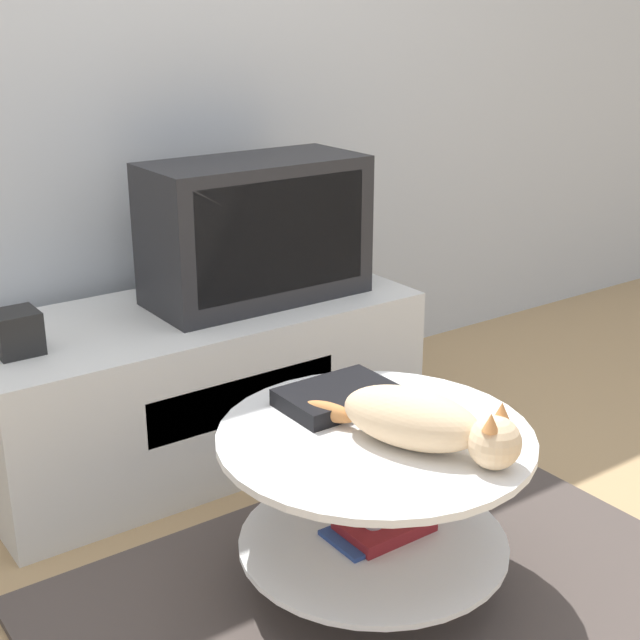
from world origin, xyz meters
TOP-DOWN VIEW (x-y plane):
  - ground_plane at (0.00, 0.00)m, footprint 12.00×12.00m
  - wall_back at (0.00, 1.32)m, footprint 8.00×0.05m
  - rug at (0.00, 0.00)m, footprint 1.56×1.07m
  - tv_stand at (0.01, 0.94)m, footprint 1.36×0.58m
  - tv at (0.22, 0.92)m, footprint 0.67×0.32m
  - speaker at (-0.54, 0.89)m, footprint 0.12×0.12m
  - coffee_table at (-0.00, 0.05)m, footprint 0.73×0.73m
  - dvd_box at (0.01, 0.22)m, footprint 0.27×0.19m
  - cat at (0.03, -0.07)m, footprint 0.27×0.50m

SIDE VIEW (x-z plane):
  - ground_plane at x=0.00m, z-range 0.00..0.00m
  - rug at x=0.00m, z-range 0.00..0.02m
  - tv_stand at x=0.01m, z-range 0.00..0.48m
  - coffee_table at x=0.00m, z-range 0.08..0.50m
  - dvd_box at x=0.01m, z-range 0.44..0.48m
  - cat at x=0.03m, z-range 0.43..0.57m
  - speaker at x=-0.54m, z-range 0.48..0.60m
  - tv at x=0.22m, z-range 0.48..0.92m
  - wall_back at x=0.00m, z-range 0.00..2.60m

